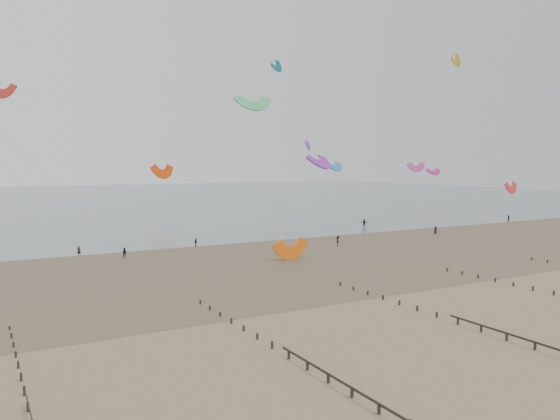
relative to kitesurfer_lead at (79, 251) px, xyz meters
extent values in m
plane|color=brown|center=(19.98, -50.06, -0.79)|extent=(500.00, 500.00, 0.00)
plane|color=#475654|center=(19.98, 149.94, -0.76)|extent=(500.00, 500.00, 0.00)
plane|color=#473A28|center=(19.98, -15.06, -0.78)|extent=(500.00, 500.00, 0.00)
ellipsoid|color=slate|center=(1.98, -28.06, -0.78)|extent=(23.60, 14.36, 0.01)
ellipsoid|color=slate|center=(31.98, -12.06, -0.78)|extent=(33.64, 18.32, 0.01)
ellipsoid|color=slate|center=(64.98, -20.06, -0.78)|extent=(19.65, 13.67, 0.01)
cube|color=black|center=(-12.02, -56.48, -0.51)|extent=(0.16, 0.16, 0.65)
cube|color=black|center=(-12.02, -53.85, -0.53)|extent=(0.16, 0.16, 0.62)
cube|color=black|center=(-12.02, -51.22, -0.54)|extent=(0.16, 0.16, 0.59)
cube|color=black|center=(-12.02, -48.58, -0.56)|extent=(0.16, 0.16, 0.57)
cube|color=black|center=(-12.02, -45.95, -0.57)|extent=(0.16, 0.16, 0.54)
cube|color=black|center=(-12.02, -43.32, -0.59)|extent=(0.16, 0.16, 0.51)
cube|color=black|center=(-12.02, -40.69, -0.60)|extent=(0.16, 0.16, 0.48)
cube|color=black|center=(-12.02, -38.06, -0.62)|extent=(0.16, 0.16, 0.45)
cube|color=black|center=(5.98, -67.01, -0.46)|extent=(0.16, 0.16, 0.77)
cube|color=black|center=(5.98, -64.37, -0.47)|extent=(0.16, 0.16, 0.74)
cube|color=black|center=(5.98, -61.74, -0.49)|extent=(0.16, 0.16, 0.71)
cube|color=black|center=(5.98, -59.11, -0.50)|extent=(0.16, 0.16, 0.68)
cube|color=black|center=(5.98, -56.48, -0.51)|extent=(0.16, 0.16, 0.65)
cube|color=black|center=(5.98, -53.85, -0.53)|extent=(0.16, 0.16, 0.62)
cube|color=black|center=(5.98, -51.22, -0.54)|extent=(0.16, 0.16, 0.59)
cube|color=black|center=(5.98, -48.58, -0.56)|extent=(0.16, 0.16, 0.57)
cube|color=black|center=(5.98, -45.95, -0.57)|extent=(0.16, 0.16, 0.54)
cube|color=black|center=(5.98, -43.32, -0.59)|extent=(0.16, 0.16, 0.51)
cube|color=black|center=(5.98, -40.69, -0.60)|extent=(0.16, 0.16, 0.48)
cube|color=black|center=(5.98, -38.06, -0.62)|extent=(0.16, 0.16, 0.45)
cube|color=black|center=(23.98, -64.37, -0.47)|extent=(0.16, 0.16, 0.74)
cube|color=black|center=(23.98, -61.74, -0.49)|extent=(0.16, 0.16, 0.71)
cube|color=black|center=(23.98, -59.11, -0.50)|extent=(0.16, 0.16, 0.68)
cube|color=black|center=(23.98, -56.48, -0.51)|extent=(0.16, 0.16, 0.65)
cube|color=black|center=(23.98, -53.85, -0.53)|extent=(0.16, 0.16, 0.62)
cube|color=black|center=(23.98, -51.22, -0.54)|extent=(0.16, 0.16, 0.59)
cube|color=black|center=(23.98, -48.58, -0.56)|extent=(0.16, 0.16, 0.57)
cube|color=black|center=(23.98, -45.95, -0.57)|extent=(0.16, 0.16, 0.54)
cube|color=black|center=(23.98, -43.32, -0.59)|extent=(0.16, 0.16, 0.51)
cube|color=black|center=(23.98, -40.69, -0.60)|extent=(0.16, 0.16, 0.48)
cube|color=black|center=(23.98, -38.06, -0.62)|extent=(0.16, 0.16, 0.45)
cube|color=black|center=(41.98, -53.85, -0.53)|extent=(0.16, 0.16, 0.62)
cube|color=black|center=(41.98, -51.22, -0.54)|extent=(0.16, 0.16, 0.59)
cube|color=black|center=(41.98, -48.58, -0.56)|extent=(0.16, 0.16, 0.57)
cube|color=black|center=(41.98, -45.95, -0.57)|extent=(0.16, 0.16, 0.54)
cube|color=black|center=(41.98, -43.32, -0.59)|extent=(0.16, 0.16, 0.51)
cube|color=black|center=(41.98, -40.69, -0.60)|extent=(0.16, 0.16, 0.48)
cube|color=black|center=(41.98, -38.06, -0.62)|extent=(0.16, 0.16, 0.45)
cube|color=black|center=(59.98, -40.69, -0.60)|extent=(0.16, 0.16, 0.48)
cube|color=black|center=(59.98, -38.06, -0.62)|extent=(0.16, 0.16, 0.45)
imported|color=black|center=(0.00, 0.00, 0.00)|extent=(0.64, 0.48, 1.58)
imported|color=black|center=(19.93, 0.30, -0.03)|extent=(0.42, 0.92, 1.53)
imported|color=black|center=(5.94, -5.62, 0.04)|extent=(0.92, 0.78, 1.65)
imported|color=black|center=(42.33, -11.79, 0.14)|extent=(1.18, 1.38, 1.86)
imported|color=black|center=(65.19, 9.78, 0.13)|extent=(1.69, 1.46, 1.84)
imported|color=black|center=(104.83, 1.15, 0.02)|extent=(0.93, 0.99, 1.62)
imported|color=black|center=(70.54, -7.55, -0.01)|extent=(0.66, 0.86, 1.56)
camera|label=1|loc=(-14.32, -91.14, 13.93)|focal=35.00mm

